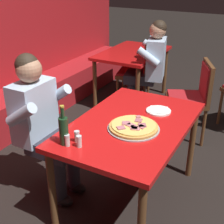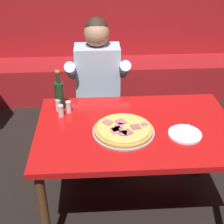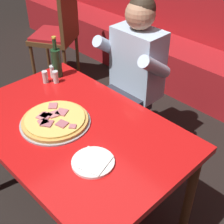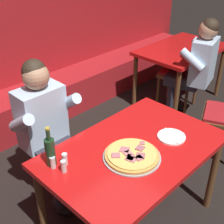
{
  "view_description": "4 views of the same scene",
  "coord_description": "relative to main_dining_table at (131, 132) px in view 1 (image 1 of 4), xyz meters",
  "views": [
    {
      "loc": [
        -2.0,
        -0.91,
        1.9
      ],
      "look_at": [
        0.01,
        0.18,
        0.81
      ],
      "focal_mm": 50.0,
      "sensor_mm": 36.0,
      "label": 1
    },
    {
      "loc": [
        -0.26,
        -1.69,
        1.9
      ],
      "look_at": [
        -0.15,
        0.24,
        0.74
      ],
      "focal_mm": 50.0,
      "sensor_mm": 36.0,
      "label": 2
    },
    {
      "loc": [
        1.12,
        -0.79,
        1.86
      ],
      "look_at": [
        0.01,
        0.29,
        0.72
      ],
      "focal_mm": 50.0,
      "sensor_mm": 36.0,
      "label": 3
    },
    {
      "loc": [
        -1.37,
        -1.13,
        2.13
      ],
      "look_at": [
        0.01,
        0.23,
        0.96
      ],
      "focal_mm": 50.0,
      "sensor_mm": 36.0,
      "label": 4
    }
  ],
  "objects": [
    {
      "name": "dining_chair_near_right",
      "position": [
        1.86,
        0.76,
        -0.11
      ],
      "size": [
        0.53,
        0.53,
        0.96
      ],
      "color": "brown",
      "rests_on": "ground_plane"
    },
    {
      "name": "diner_standing_companion",
      "position": [
        1.74,
        0.57,
        0.03
      ],
      "size": [
        0.59,
        0.6,
        1.27
      ],
      "color": "black",
      "rests_on": "ground_plane"
    },
    {
      "name": "shaker_oregano",
      "position": [
        -0.53,
        0.24,
        0.12
      ],
      "size": [
        0.04,
        0.04,
        0.09
      ],
      "color": "silver",
      "rests_on": "main_dining_table"
    },
    {
      "name": "pizza",
      "position": [
        -0.09,
        -0.06,
        0.1
      ],
      "size": [
        0.4,
        0.4,
        0.05
      ],
      "color": "#9E9EA3",
      "rests_on": "main_dining_table"
    },
    {
      "name": "diner_seated_blue_shirt",
      "position": [
        -0.24,
        0.71,
        0.03
      ],
      "size": [
        0.53,
        0.53,
        1.27
      ],
      "color": "black",
      "rests_on": "ground_plane"
    },
    {
      "name": "plate_white_paper",
      "position": [
        0.29,
        -0.11,
        0.09
      ],
      "size": [
        0.21,
        0.21,
        0.02
      ],
      "color": "white",
      "rests_on": "main_dining_table"
    },
    {
      "name": "shaker_parmesan",
      "position": [
        -0.5,
        0.16,
        0.12
      ],
      "size": [
        0.04,
        0.04,
        0.09
      ],
      "color": "silver",
      "rests_on": "main_dining_table"
    },
    {
      "name": "shaker_red_pepper_flakes",
      "position": [
        -0.45,
        0.21,
        0.12
      ],
      "size": [
        0.04,
        0.04,
        0.09
      ],
      "color": "silver",
      "rests_on": "main_dining_table"
    },
    {
      "name": "ground_plane",
      "position": [
        0.0,
        0.0,
        -0.68
      ],
      "size": [
        24.0,
        24.0,
        0.0
      ],
      "primitive_type": "plane",
      "color": "black"
    },
    {
      "name": "main_dining_table",
      "position": [
        0.0,
        0.0,
        0.0
      ],
      "size": [
        1.31,
        0.84,
        0.76
      ],
      "color": "brown",
      "rests_on": "ground_plane"
    },
    {
      "name": "dining_chair_near_left",
      "position": [
        1.33,
        -0.15,
        -0.12
      ],
      "size": [
        0.58,
        0.58,
        0.94
      ],
      "color": "brown",
      "rests_on": "ground_plane"
    },
    {
      "name": "beer_bottle",
      "position": [
        -0.51,
        0.27,
        0.2
      ],
      "size": [
        0.07,
        0.07,
        0.29
      ],
      "color": "#19381E",
      "rests_on": "main_dining_table"
    },
    {
      "name": "background_dining_table",
      "position": [
        2.02,
        0.94,
        -0.01
      ],
      "size": [
        1.18,
        0.77,
        0.76
      ],
      "color": "brown",
      "rests_on": "ground_plane"
    }
  ]
}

